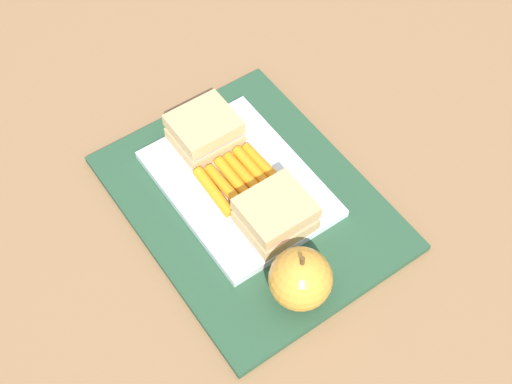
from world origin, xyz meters
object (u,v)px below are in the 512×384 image
food_tray (239,184)px  carrot_sticks_bundle (239,178)px  apple (300,279)px  sandwich_half_right (276,214)px  sandwich_half_left (204,130)px

food_tray → carrot_sticks_bundle: carrot_sticks_bundle is taller
carrot_sticks_bundle → apple: size_ratio=1.05×
sandwich_half_right → apple: (0.09, -0.03, 0.00)m
carrot_sticks_bundle → sandwich_half_left: bearing=180.0°
food_tray → sandwich_half_right: 0.08m
food_tray → carrot_sticks_bundle: 0.01m
apple → sandwich_half_left: bearing=173.3°
food_tray → apple: bearing=-9.8°
sandwich_half_left → sandwich_half_right: size_ratio=1.00×
apple → carrot_sticks_bundle: bearing=170.2°
sandwich_half_right → carrot_sticks_bundle: (-0.08, -0.00, -0.02)m
sandwich_half_right → carrot_sticks_bundle: sandwich_half_right is taller
carrot_sticks_bundle → apple: 0.17m
sandwich_half_right → apple: size_ratio=0.96×
sandwich_half_right → carrot_sticks_bundle: 0.08m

